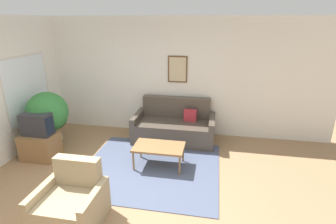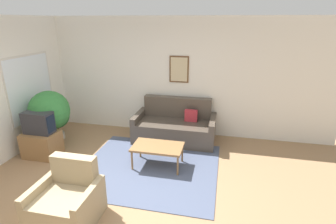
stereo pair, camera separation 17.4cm
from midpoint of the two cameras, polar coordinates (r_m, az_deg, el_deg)
ground_plane at (r=4.23m, az=-12.96°, el=-19.33°), size 16.00×16.00×0.00m
area_rug at (r=5.01m, az=-4.67°, el=-11.96°), size 2.49×2.27×0.01m
wall_back at (r=6.20m, az=-3.39°, el=7.69°), size 8.00×0.09×2.70m
couch at (r=5.97m, az=0.56°, el=-3.18°), size 1.80×0.90×0.93m
coffee_table at (r=4.88m, az=-3.03°, el=-7.82°), size 0.93×0.56×0.42m
tv_stand at (r=5.83m, az=-26.77°, el=-6.68°), size 0.66×0.49×0.50m
tv at (r=5.66m, az=-27.46°, el=-2.42°), size 0.57×0.28×0.43m
armchair at (r=3.97m, az=-21.54°, el=-18.16°), size 0.83×0.76×0.84m
potted_plant_tall at (r=5.99m, az=-25.53°, el=-0.11°), size 0.83×0.83×1.23m
potted_plant_by_window at (r=6.42m, az=-24.29°, el=-1.21°), size 0.57×0.57×0.84m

